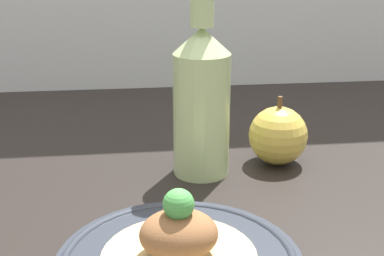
{
  "coord_description": "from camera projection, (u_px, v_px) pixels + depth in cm",
  "views": [
    {
      "loc": [
        -12.77,
        -54.23,
        28.76
      ],
      "look_at": [
        -6.54,
        -1.65,
        10.01
      ],
      "focal_mm": 50.0,
      "sensor_mm": 36.0,
      "label": 1
    }
  ],
  "objects": [
    {
      "name": "ground_plane",
      "position": [
        246.0,
        218.0,
        0.62
      ],
      "size": [
        180.0,
        110.0,
        4.0
      ],
      "primitive_type": "cube",
      "color": "black"
    },
    {
      "name": "plated_food",
      "position": [
        179.0,
        238.0,
        0.48
      ],
      "size": [
        14.3,
        14.3,
        6.93
      ],
      "color": "#D6BC7F",
      "rests_on": "plate"
    },
    {
      "name": "cider_bottle",
      "position": [
        202.0,
        94.0,
        0.66
      ],
      "size": [
        7.18,
        7.18,
        28.59
      ],
      "color": "#B7D18E",
      "rests_on": "ground_plane"
    },
    {
      "name": "apple",
      "position": [
        278.0,
        136.0,
        0.71
      ],
      "size": [
        7.87,
        7.87,
        9.38
      ],
      "color": "gold",
      "rests_on": "ground_plane"
    }
  ]
}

